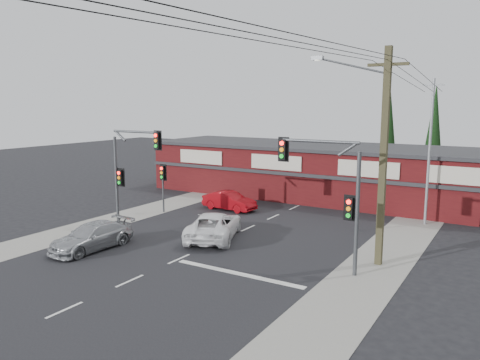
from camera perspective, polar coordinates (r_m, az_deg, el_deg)
The scene contains 18 objects.
ground at distance 24.27m, azimuth -5.49°, elevation -8.73°, with size 120.00×120.00×0.00m, color black.
road_strip at distance 28.26m, azimuth 0.62°, elevation -6.07°, with size 14.00×70.00×0.01m, color black.
verge_left at distance 33.27m, azimuth -12.11°, elevation -3.91°, with size 3.00×70.00×0.02m, color gray.
verge_right at distance 25.19m, azimuth 17.67°, elevation -8.44°, with size 3.00×70.00×0.02m, color gray.
stop_line at distance 21.24m, azimuth -0.23°, elevation -11.33°, with size 6.50×0.35×0.01m, color silver.
white_suv at distance 26.39m, azimuth -3.19°, elevation -5.55°, with size 2.45×5.31×1.48m, color white.
silver_suv at distance 25.60m, azimuth -17.64°, elevation -6.59°, with size 1.89×4.66×1.35m, color #A8AAAD.
red_sedan at distance 33.30m, azimuth -1.31°, elevation -2.55°, with size 1.39×3.98×1.31m, color maroon.
lane_dashes at distance 25.84m, azimuth -2.79°, elevation -7.54°, with size 0.12×41.63×0.01m.
shop_building at distance 38.80m, azimuth 8.42°, elevation 1.26°, with size 27.30×8.40×4.22m.
conifer_near at distance 43.74m, azimuth 17.62°, elevation 6.23°, with size 1.80×1.80×9.25m.
conifer_far at distance 45.02m, azimuth 22.58°, elevation 6.03°, with size 1.80×1.80×9.25m.
traffic_mast_left at distance 29.04m, azimuth -13.44°, elevation 2.00°, with size 3.77×0.27×5.97m.
traffic_mast_right at distance 20.98m, azimuth 11.25°, elevation -0.62°, with size 3.96×0.27×5.97m.
pedestal_signal at distance 32.69m, azimuth -9.38°, elevation 0.22°, with size 0.55×0.27×3.38m.
utility_pole at distance 22.23m, azimuth 16.78°, elevation 3.49°, with size 4.38×0.59×10.00m.
steel_pole at distance 30.96m, azimuth 22.11°, elevation 3.45°, with size 1.20×0.16×9.00m.
power_lines at distance 16.93m, azimuth 12.91°, elevation 14.31°, with size 2.01×29.00×1.22m.
Camera 1 is at (13.89, -18.44, 7.50)m, focal length 35.00 mm.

